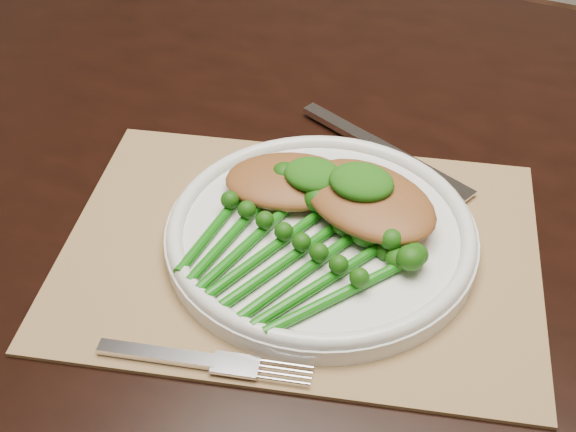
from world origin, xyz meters
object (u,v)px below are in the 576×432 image
at_px(dinner_plate, 321,233).
at_px(broccolini_bundle, 275,257).
at_px(chicken_fillet_left, 290,181).
at_px(dining_table, 345,410).
at_px(placemat, 300,251).

height_order(dinner_plate, broccolini_bundle, broccolini_bundle).
xyz_separation_m(chicken_fillet_left, broccolini_bundle, (0.03, -0.09, -0.01)).
relative_size(dinner_plate, chicken_fillet_left, 2.30).
bearing_deg(chicken_fillet_left, broccolini_bundle, -94.16).
xyz_separation_m(dining_table, broccolini_bundle, (-0.02, -0.15, 0.40)).
bearing_deg(dining_table, dinner_plate, -91.25).
height_order(placemat, dinner_plate, dinner_plate).
relative_size(dining_table, dinner_plate, 5.95).
height_order(placemat, chicken_fillet_left, chicken_fillet_left).
xyz_separation_m(dinner_plate, broccolini_bundle, (-0.02, -0.05, 0.01)).
bearing_deg(dinner_plate, broccolini_bundle, -111.94).
distance_m(placemat, broccolini_bundle, 0.04).
height_order(dining_table, broccolini_bundle, broccolini_bundle).
distance_m(placemat, dinner_plate, 0.02).
height_order(chicken_fillet_left, broccolini_bundle, same).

